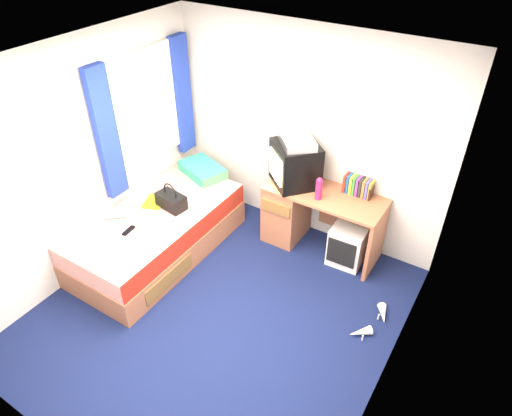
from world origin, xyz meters
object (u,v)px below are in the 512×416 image
Objects in this scene: water_bottle at (116,215)px; desk at (301,211)px; pillow at (202,170)px; remote_control at (129,230)px; aerosol_can at (313,183)px; handbag at (171,200)px; crt_tv at (295,164)px; magazine at (155,202)px; vcr at (297,140)px; white_heels at (372,323)px; storage_cube at (348,245)px; bed at (158,233)px; picture_frame at (371,193)px; towel at (162,224)px; pink_water_bottle at (319,190)px; colour_swatch_fan at (116,237)px.

desk is at bearing 40.94° from water_bottle.
remote_control is at bearing -88.29° from pillow.
aerosol_can is 1.55m from handbag.
magazine is (-1.27, -0.90, -0.44)m from crt_tv.
crt_tv is 4.07× the size of remote_control.
vcr is 0.80× the size of white_heels.
water_bottle is 0.30m from remote_control.
vcr is 1.26× the size of handbag.
bed is at bearing -154.44° from storage_cube.
pillow is 1.27× the size of vcr.
water_bottle is at bearing -146.32° from picture_frame.
water_bottle is at bearing -137.17° from bed.
bed is 0.35m from magazine.
crt_tv is 1.55m from towel.
remote_control reaches higher than bed.
pink_water_bottle is 1.66m from towel.
magazine reaches higher than colour_swatch_fan.
white_heels is at bearing -14.77° from pillow.
vcr is at bearing 175.53° from aerosol_can.
water_bottle is (-0.38, -0.46, -0.05)m from handbag.
handbag reaches higher than bed.
pillow is 1.60× the size of handbag.
picture_frame is 0.53× the size of towel.
pillow is 1.56m from pink_water_bottle.
magazine is (-2.00, -0.84, 0.32)m from storage_cube.
storage_cube is at bearing 35.78° from crt_tv.
storage_cube is 2.01m from towel.
handbag is (-1.28, -0.85, -0.20)m from aerosol_can.
pink_water_bottle is (-0.37, -0.08, 0.64)m from storage_cube.
towel is 0.48× the size of white_heels.
desk is 0.84m from picture_frame.
aerosol_can is 0.63× the size of towel.
water_bottle reaches higher than white_heels.
colour_swatch_fan is at bearing -128.29° from towel.
handbag is at bearing -158.25° from storage_cube.
picture_frame reaches higher than colour_swatch_fan.
bed is 1.80m from aerosol_can.
vcr reaches higher than crt_tv.
crt_tv is at bearing -169.09° from picture_frame.
bed is 1.70m from crt_tv.
storage_cube is 1.71× the size of towel.
white_heels is at bearing 10.22° from handbag.
storage_cube is at bearing 22.64° from magazine.
towel is at bearing -169.53° from white_heels.
desk is 7.80× the size of aerosol_can.
picture_frame is 0.88× the size of remote_control.
water_bottle is (-2.15, -1.27, 0.35)m from storage_cube.
pillow is 1.95m from storage_cube.
towel is (-0.89, -1.20, -0.40)m from crt_tv.
aerosol_can is (0.23, -0.01, -0.15)m from crt_tv.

